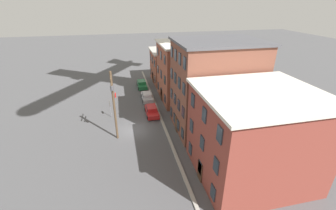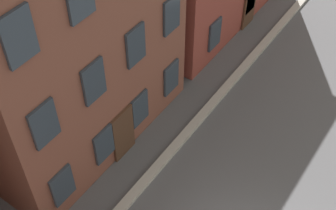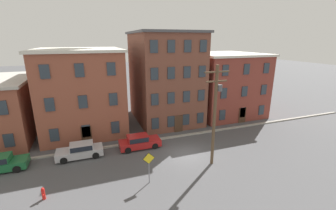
{
  "view_description": "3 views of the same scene",
  "coord_description": "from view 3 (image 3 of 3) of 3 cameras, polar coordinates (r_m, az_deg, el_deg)",
  "views": [
    {
      "loc": [
        27.81,
        -1.08,
        16.95
      ],
      "look_at": [
        0.64,
        4.94,
        3.78
      ],
      "focal_mm": 24.0,
      "sensor_mm": 36.0,
      "label": 1
    },
    {
      "loc": [
        -6.51,
        -1.6,
        14.21
      ],
      "look_at": [
        -0.11,
        2.86,
        5.89
      ],
      "focal_mm": 50.0,
      "sensor_mm": 36.0,
      "label": 2
    },
    {
      "loc": [
        -8.83,
        -18.58,
        11.29
      ],
      "look_at": [
        -1.25,
        2.38,
        4.8
      ],
      "focal_mm": 24.0,
      "sensor_mm": 36.0,
      "label": 3
    }
  ],
  "objects": [
    {
      "name": "ground_plane",
      "position": [
        23.47,
        4.97,
        -12.58
      ],
      "size": [
        200.0,
        200.0,
        0.0
      ],
      "primitive_type": "plane",
      "color": "#4C4C4F"
    },
    {
      "name": "kerb_strip",
      "position": [
        27.14,
        0.96,
        -8.16
      ],
      "size": [
        56.0,
        0.36,
        0.16
      ],
      "primitive_type": "cube",
      "color": "#9E998E",
      "rests_on": "ground_plane"
    },
    {
      "name": "apartment_midblock",
      "position": [
        30.54,
        -20.81,
        3.58
      ],
      "size": [
        9.96,
        11.17,
        10.28
      ],
      "color": "brown",
      "rests_on": "ground_plane"
    },
    {
      "name": "apartment_far",
      "position": [
        31.96,
        -0.86,
        7.1
      ],
      "size": [
        8.67,
        11.03,
        12.39
      ],
      "color": "brown",
      "rests_on": "ground_plane"
    },
    {
      "name": "apartment_annex",
      "position": [
        36.62,
        13.63,
        5.4
      ],
      "size": [
        10.36,
        11.29,
        9.35
      ],
      "color": "brown",
      "rests_on": "ground_plane"
    },
    {
      "name": "car_silver",
      "position": [
        24.37,
        -21.33,
        -10.59
      ],
      "size": [
        4.4,
        1.92,
        1.43
      ],
      "color": "#B7B7BC",
      "rests_on": "ground_plane"
    },
    {
      "name": "car_red",
      "position": [
        24.73,
        -7.34,
        -9.13
      ],
      "size": [
        4.4,
        1.92,
        1.43
      ],
      "color": "#B21E1E",
      "rests_on": "ground_plane"
    },
    {
      "name": "caution_sign",
      "position": [
        18.57,
        -4.88,
        -14.41
      ],
      "size": [
        1.0,
        0.08,
        2.74
      ],
      "color": "slate",
      "rests_on": "ground_plane"
    },
    {
      "name": "utility_pole",
      "position": [
        20.32,
        11.89,
        -1.51
      ],
      "size": [
        2.4,
        0.44,
        9.29
      ],
      "color": "brown",
      "rests_on": "ground_plane"
    },
    {
      "name": "fire_hydrant",
      "position": [
        19.86,
        -29.1,
        -19.03
      ],
      "size": [
        0.24,
        0.34,
        0.96
      ],
      "color": "red",
      "rests_on": "ground_plane"
    }
  ]
}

